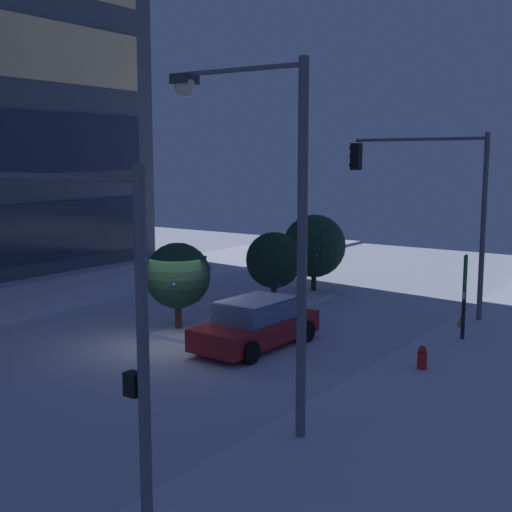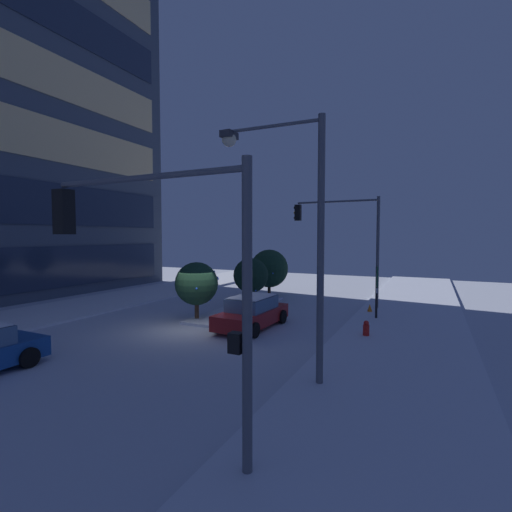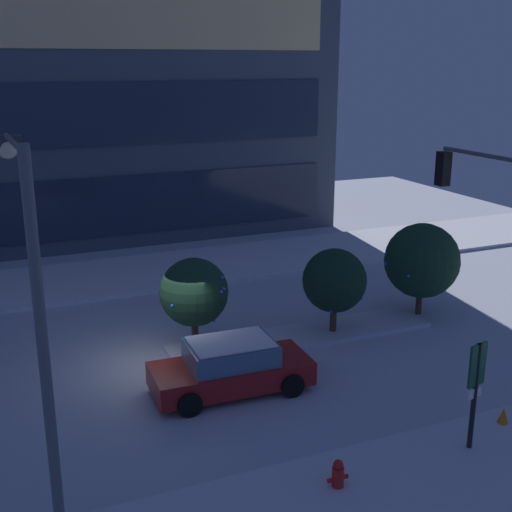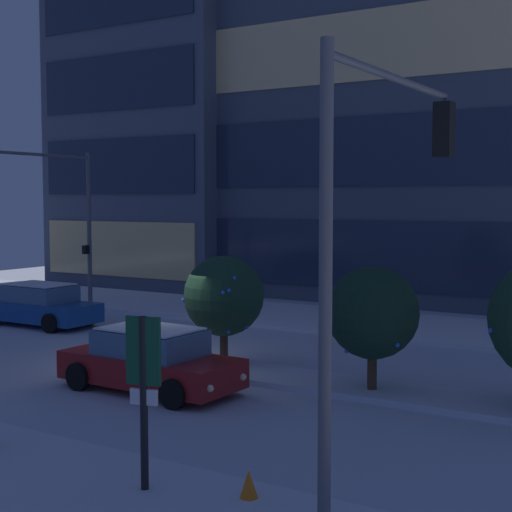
# 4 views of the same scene
# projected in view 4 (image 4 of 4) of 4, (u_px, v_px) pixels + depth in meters

# --- Properties ---
(ground) EXTENTS (52.00, 52.00, 0.00)m
(ground) POSITION_uv_depth(u_px,v_px,m) (173.00, 365.00, 20.39)
(ground) COLOR silver
(curb_strip_far) EXTENTS (52.00, 5.20, 0.14)m
(curb_strip_far) POSITION_uv_depth(u_px,v_px,m) (321.00, 319.00, 27.93)
(curb_strip_far) COLOR silver
(curb_strip_far) RESTS_ON ground
(median_strip) EXTENTS (9.00, 1.80, 0.14)m
(median_strip) POSITION_uv_depth(u_px,v_px,m) (332.00, 385.00, 18.01)
(median_strip) COLOR silver
(median_strip) RESTS_ON ground
(office_tower_secondary) EXTENTS (10.43, 8.71, 20.28)m
(office_tower_secondary) POSITION_uv_depth(u_px,v_px,m) (171.00, 93.00, 40.34)
(office_tower_secondary) COLOR #4C5466
(office_tower_secondary) RESTS_ON ground
(car_near) EXTENTS (4.53, 2.14, 1.49)m
(car_near) POSITION_uv_depth(u_px,v_px,m) (150.00, 361.00, 17.65)
(car_near) COLOR maroon
(car_near) RESTS_ON ground
(car_far) EXTENTS (4.64, 2.03, 1.49)m
(car_far) POSITION_uv_depth(u_px,v_px,m) (39.00, 305.00, 26.83)
(car_far) COLOR #19478C
(car_far) RESTS_ON ground
(traffic_light_corner_near_right) EXTENTS (0.32, 5.22, 6.55)m
(traffic_light_corner_near_right) POSITION_uv_depth(u_px,v_px,m) (385.00, 191.00, 11.54)
(traffic_light_corner_near_right) COLOR #565960
(traffic_light_corner_near_right) RESTS_ON ground
(traffic_light_corner_far_left) EXTENTS (0.32, 5.21, 6.38)m
(traffic_light_corner_far_left) POSITION_uv_depth(u_px,v_px,m) (53.00, 201.00, 29.55)
(traffic_light_corner_far_left) COLOR #565960
(traffic_light_corner_far_left) RESTS_ON ground
(parking_info_sign) EXTENTS (0.55, 0.18, 2.75)m
(parking_info_sign) POSITION_uv_depth(u_px,v_px,m) (144.00, 383.00, 11.22)
(parking_info_sign) COLOR black
(parking_info_sign) RESTS_ON ground
(decorated_tree_median) EXTENTS (2.11, 2.11, 2.96)m
(decorated_tree_median) POSITION_uv_depth(u_px,v_px,m) (373.00, 313.00, 17.19)
(decorated_tree_median) COLOR #473323
(decorated_tree_median) RESTS_ON ground
(decorated_tree_right_of_median) EXTENTS (2.16, 2.16, 2.98)m
(decorated_tree_right_of_median) POSITION_uv_depth(u_px,v_px,m) (224.00, 296.00, 20.21)
(decorated_tree_right_of_median) COLOR #473323
(decorated_tree_right_of_median) RESTS_ON ground
(construction_cone) EXTENTS (0.36, 0.36, 0.55)m
(construction_cone) POSITION_uv_depth(u_px,v_px,m) (249.00, 489.00, 11.00)
(construction_cone) COLOR orange
(construction_cone) RESTS_ON ground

